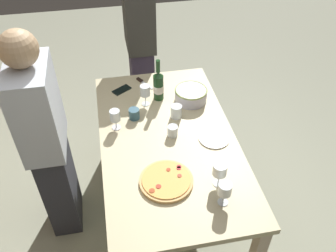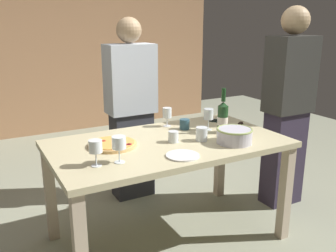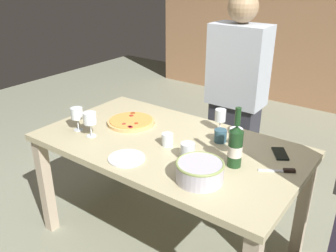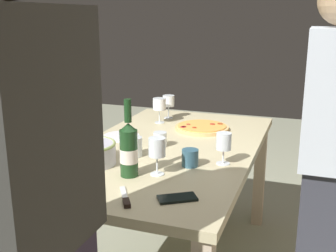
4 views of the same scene
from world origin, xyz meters
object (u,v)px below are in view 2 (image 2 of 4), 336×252
object	(u,v)px
side_plate	(183,155)
pizza_knife	(239,125)
wine_glass_far_right	(95,148)
cup_spare	(202,134)
pizza	(113,144)
cup_amber	(173,137)
dining_table	(168,154)
person_host	(131,110)
person_guest_left	(288,108)
wine_glass_near_pizza	(167,114)
cell_phone	(218,121)
wine_glass_far_left	(119,144)
wine_bottle	(223,117)
wine_glass_by_bottle	(209,115)
serving_bowl	(234,135)

from	to	relation	value
side_plate	pizza_knife	world-z (taller)	pizza_knife
wine_glass_far_right	cup_spare	size ratio (longest dim) A/B	1.62
pizza	cup_spare	distance (m)	0.61
wine_glass_far_right	cup_amber	world-z (taller)	wine_glass_far_right
dining_table	pizza_knife	distance (m)	0.69
person_host	person_guest_left	world-z (taller)	person_guest_left
wine_glass_near_pizza	cell_phone	distance (m)	0.45
dining_table	cup_spare	world-z (taller)	cup_spare
wine_glass_far_left	wine_bottle	bearing A→B (deg)	12.81
wine_glass_far_right	cup_amber	xyz separation A→B (m)	(0.60, 0.17, -0.07)
dining_table	wine_glass_by_bottle	xyz separation A→B (m)	(0.40, 0.09, 0.21)
wine_glass_far_right	cell_phone	size ratio (longest dim) A/B	1.07
cup_amber	person_guest_left	distance (m)	1.13
wine_glass_far_right	cell_phone	xyz separation A→B (m)	(1.18, 0.46, -0.11)
cup_amber	cell_phone	xyz separation A→B (m)	(0.58, 0.29, -0.03)
cup_amber	dining_table	bearing A→B (deg)	122.18
wine_glass_far_right	wine_glass_near_pizza	bearing A→B (deg)	35.61
side_plate	cell_phone	world-z (taller)	same
serving_bowl	wine_glass_by_bottle	world-z (taller)	wine_glass_by_bottle
person_host	person_guest_left	distance (m)	1.32
person_guest_left	serving_bowl	bearing A→B (deg)	18.23
pizza_knife	person_guest_left	xyz separation A→B (m)	(0.47, -0.05, 0.09)
person_guest_left	wine_glass_far_left	bearing A→B (deg)	7.29
cup_amber	side_plate	world-z (taller)	cup_amber
wine_bottle	wine_glass_far_right	size ratio (longest dim) A/B	2.15
pizza	pizza_knife	size ratio (longest dim) A/B	1.86
pizza	serving_bowl	xyz separation A→B (m)	(0.75, -0.33, 0.04)
cup_amber	person_host	xyz separation A→B (m)	(0.03, 0.82, 0.01)
wine_glass_near_pizza	person_host	distance (m)	0.47
wine_glass_near_pizza	cup_amber	xyz separation A→B (m)	(-0.15, -0.37, -0.06)
wine_glass_far_right	cup_amber	size ratio (longest dim) A/B	2.01
person_host	cup_spare	bearing A→B (deg)	13.94
wine_glass_far_left	person_guest_left	world-z (taller)	person_guest_left
side_plate	pizza_knife	xyz separation A→B (m)	(0.74, 0.38, 0.00)
side_plate	serving_bowl	bearing A→B (deg)	7.24
wine_glass_far_left	cup_amber	distance (m)	0.50
cup_spare	cell_phone	size ratio (longest dim) A/B	0.66
serving_bowl	wine_glass_near_pizza	world-z (taller)	wine_glass_near_pizza
wine_glass_far_right	person_guest_left	distance (m)	1.74
pizza_knife	dining_table	bearing A→B (deg)	-173.50
serving_bowl	person_guest_left	xyz separation A→B (m)	(0.77, 0.28, 0.04)
wine_glass_near_pizza	wine_bottle	bearing A→B (deg)	-51.24
wine_glass_by_bottle	cup_spare	size ratio (longest dim) A/B	1.72
wine_glass_by_bottle	person_host	xyz separation A→B (m)	(-0.34, 0.69, -0.07)
wine_glass_by_bottle	wine_glass_far_right	bearing A→B (deg)	-163.03
person_guest_left	wine_glass_far_right	bearing A→B (deg)	6.18
wine_glass_by_bottle	side_plate	size ratio (longest dim) A/B	0.79
wine_glass_far_left	wine_glass_far_right	size ratio (longest dim) A/B	1.03
pizza	cup_amber	xyz separation A→B (m)	(0.39, -0.12, 0.03)
serving_bowl	person_host	xyz separation A→B (m)	(-0.32, 1.03, -0.01)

